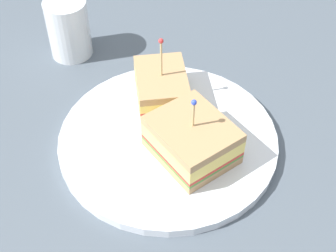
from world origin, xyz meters
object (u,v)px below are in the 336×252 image
Objects in this scene: sandwich_half_front at (192,140)px; sandwich_half_back at (162,87)px; plate at (168,139)px; drink_glass at (69,32)px.

sandwich_half_back is at bearing -114.39° from sandwich_half_front.
drink_glass is at bearing -97.11° from plate.
sandwich_half_front is 1.21× the size of drink_glass.
sandwich_half_back is at bearing 94.41° from drink_glass.
sandwich_half_back reaches higher than drink_glass.
sandwich_half_front is (-0.04, 4.33, 3.31)cm from plate.
sandwich_half_front reaches higher than drink_glass.
drink_glass is at bearing -96.00° from sandwich_half_front.
sandwich_half_back is (-4.65, -10.25, -0.35)cm from sandwich_half_front.
plate is 25.96cm from drink_glass.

